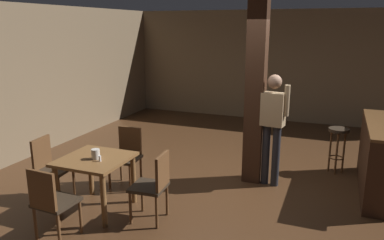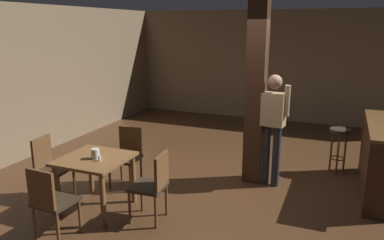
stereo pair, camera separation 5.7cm
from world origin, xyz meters
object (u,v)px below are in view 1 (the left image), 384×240
(standing_person, at_px, (273,122))
(chair_east, at_px, (154,183))
(napkin_cup, at_px, (96,154))
(bar_counter, at_px, (376,157))
(chair_north, at_px, (127,154))
(bar_stool_near, at_px, (338,140))
(chair_south, at_px, (51,200))
(chair_west, at_px, (50,165))
(dining_table, at_px, (95,168))
(salt_shaker, at_px, (100,159))

(standing_person, bearing_deg, chair_east, -124.77)
(napkin_cup, distance_m, standing_person, 2.61)
(standing_person, relative_size, bar_counter, 0.93)
(chair_north, distance_m, standing_person, 2.26)
(bar_stool_near, bearing_deg, chair_south, -131.06)
(chair_west, relative_size, bar_stool_near, 1.16)
(dining_table, xyz_separation_m, chair_west, (-0.79, 0.02, -0.09))
(salt_shaker, xyz_separation_m, bar_stool_near, (2.82, 2.65, -0.20))
(chair_south, bearing_deg, salt_shaker, 79.22)
(chair_east, relative_size, standing_person, 0.52)
(chair_east, relative_size, napkin_cup, 6.73)
(dining_table, height_order, chair_east, chair_east)
(napkin_cup, distance_m, bar_stool_near, 3.92)
(chair_east, xyz_separation_m, bar_stool_near, (2.10, 2.56, 0.06))
(napkin_cup, distance_m, salt_shaker, 0.12)
(bar_counter, xyz_separation_m, bar_stool_near, (-0.54, 0.57, 0.03))
(chair_east, relative_size, bar_stool_near, 1.16)
(chair_north, relative_size, bar_counter, 0.48)
(chair_west, relative_size, bar_counter, 0.48)
(chair_west, bearing_deg, chair_south, -47.33)
(bar_counter, bearing_deg, napkin_cup, -149.65)
(chair_west, bearing_deg, salt_shaker, -6.31)
(dining_table, bearing_deg, chair_east, 0.50)
(chair_east, bearing_deg, bar_counter, 37.00)
(chair_east, bearing_deg, dining_table, -179.50)
(chair_south, xyz_separation_m, napkin_cup, (0.04, 0.80, 0.29))
(dining_table, xyz_separation_m, napkin_cup, (0.04, -0.03, 0.20))
(chair_south, distance_m, salt_shaker, 0.81)
(chair_north, relative_size, chair_south, 1.00)
(chair_east, bearing_deg, standing_person, 55.23)
(dining_table, xyz_separation_m, chair_south, (-0.00, -0.83, -0.09))
(standing_person, bearing_deg, napkin_cup, -139.29)
(dining_table, relative_size, salt_shaker, 11.52)
(chair_north, relative_size, napkin_cup, 6.73)
(napkin_cup, bearing_deg, standing_person, 40.71)
(dining_table, xyz_separation_m, bar_stool_near, (2.96, 2.57, -0.03))
(bar_counter, height_order, bar_stool_near, bar_counter)
(chair_west, bearing_deg, bar_counter, 24.73)
(salt_shaker, distance_m, bar_counter, 3.96)
(chair_west, distance_m, chair_south, 1.16)
(dining_table, relative_size, chair_east, 0.96)
(salt_shaker, xyz_separation_m, standing_person, (1.87, 1.75, 0.23))
(chair_south, bearing_deg, chair_east, 44.26)
(dining_table, height_order, salt_shaker, salt_shaker)
(chair_north, height_order, bar_stool_near, chair_north)
(chair_east, height_order, napkin_cup, chair_east)
(dining_table, distance_m, chair_south, 0.84)
(standing_person, relative_size, bar_stool_near, 2.24)
(bar_counter, bearing_deg, salt_shaker, -148.25)
(chair_north, xyz_separation_m, standing_person, (2.05, 0.82, 0.50))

